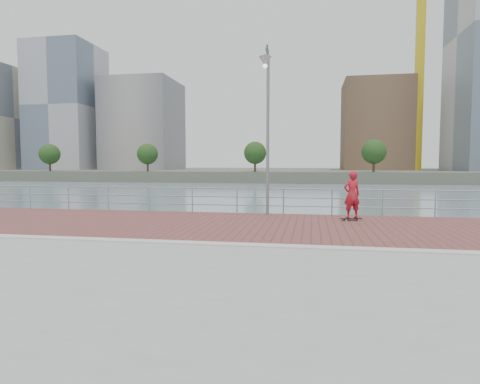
# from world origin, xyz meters

# --- Properties ---
(water) EXTENTS (400.00, 400.00, 0.00)m
(water) POSITION_xyz_m (0.00, 0.00, -2.00)
(water) COLOR slate
(water) RESTS_ON ground
(seawall) EXTENTS (40.00, 24.00, 2.00)m
(seawall) POSITION_xyz_m (0.00, -5.00, -1.00)
(seawall) COLOR gray
(seawall) RESTS_ON ground
(brick_lane) EXTENTS (40.00, 6.80, 0.02)m
(brick_lane) POSITION_xyz_m (0.00, 3.60, 0.01)
(brick_lane) COLOR brown
(brick_lane) RESTS_ON seawall
(curb) EXTENTS (40.00, 0.40, 0.06)m
(curb) POSITION_xyz_m (0.00, 0.00, 0.03)
(curb) COLOR #B7B5AD
(curb) RESTS_ON seawall
(far_shore) EXTENTS (320.00, 95.00, 2.50)m
(far_shore) POSITION_xyz_m (0.00, 122.50, -0.75)
(far_shore) COLOR #4C5142
(far_shore) RESTS_ON ground
(guardrail) EXTENTS (39.06, 0.06, 1.13)m
(guardrail) POSITION_xyz_m (0.00, 7.00, 0.69)
(guardrail) COLOR #8C9EA8
(guardrail) RESTS_ON brick_lane
(street_lamp) EXTENTS (0.49, 1.42, 6.68)m
(street_lamp) POSITION_xyz_m (0.38, 6.01, 4.74)
(street_lamp) COLOR slate
(street_lamp) RESTS_ON brick_lane
(skateboard) EXTENTS (0.82, 0.47, 0.09)m
(skateboard) POSITION_xyz_m (3.73, 5.35, 0.09)
(skateboard) COLOR black
(skateboard) RESTS_ON brick_lane
(skateboarder) EXTENTS (0.77, 0.64, 1.81)m
(skateboarder) POSITION_xyz_m (3.73, 5.35, 1.01)
(skateboarder) COLOR #B31726
(skateboarder) RESTS_ON skateboard
(tower_crane) EXTENTS (47.00, 2.00, 50.70)m
(tower_crane) POSITION_xyz_m (27.36, 104.00, 33.50)
(tower_crane) COLOR gold
(tower_crane) RESTS_ON far_shore
(skyline) EXTENTS (233.00, 41.00, 66.03)m
(skyline) POSITION_xyz_m (34.29, 104.19, 24.44)
(skyline) COLOR #ADA38E
(skyline) RESTS_ON far_shore
(shoreline_trees) EXTENTS (169.95, 5.12, 6.83)m
(shoreline_trees) POSITION_xyz_m (16.79, 77.00, 4.49)
(shoreline_trees) COLOR #473323
(shoreline_trees) RESTS_ON far_shore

